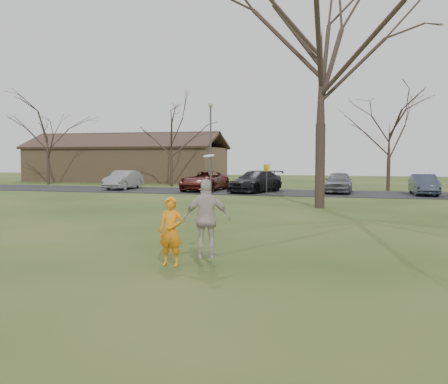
{
  "coord_description": "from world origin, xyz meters",
  "views": [
    {
      "loc": [
        3.99,
        -10.62,
        2.56
      ],
      "look_at": [
        0.0,
        4.0,
        1.5
      ],
      "focal_mm": 40.31,
      "sensor_mm": 36.0,
      "label": 1
    }
  ],
  "objects_px": {
    "car_4": "(339,182)",
    "building": "(126,163)",
    "big_tree": "(321,67)",
    "car_1": "(124,180)",
    "catching_play": "(207,219)",
    "lamp_post": "(211,136)",
    "car_3": "(256,181)",
    "car_5": "(424,185)",
    "player_defender": "(171,231)",
    "car_2": "(204,181)"
  },
  "relations": [
    {
      "from": "car_3",
      "to": "car_1",
      "type": "bearing_deg",
      "value": -164.79
    },
    {
      "from": "catching_play",
      "to": "lamp_post",
      "type": "height_order",
      "value": "lamp_post"
    },
    {
      "from": "car_1",
      "to": "building",
      "type": "relative_size",
      "value": 0.21
    },
    {
      "from": "car_4",
      "to": "car_2",
      "type": "bearing_deg",
      "value": -177.73
    },
    {
      "from": "lamp_post",
      "to": "big_tree",
      "type": "bearing_deg",
      "value": -43.15
    },
    {
      "from": "car_3",
      "to": "catching_play",
      "type": "bearing_deg",
      "value": -62.6
    },
    {
      "from": "car_4",
      "to": "building",
      "type": "height_order",
      "value": "building"
    },
    {
      "from": "car_3",
      "to": "lamp_post",
      "type": "distance_m",
      "value": 4.71
    },
    {
      "from": "car_2",
      "to": "car_3",
      "type": "height_order",
      "value": "car_3"
    },
    {
      "from": "car_5",
      "to": "building",
      "type": "relative_size",
      "value": 0.2
    },
    {
      "from": "car_1",
      "to": "car_5",
      "type": "xyz_separation_m",
      "value": [
        22.04,
        -0.3,
        -0.04
      ]
    },
    {
      "from": "car_1",
      "to": "car_3",
      "type": "relative_size",
      "value": 0.83
    },
    {
      "from": "car_1",
      "to": "lamp_post",
      "type": "xyz_separation_m",
      "value": [
        8.0,
        -2.83,
        3.2
      ]
    },
    {
      "from": "car_1",
      "to": "big_tree",
      "type": "height_order",
      "value": "big_tree"
    },
    {
      "from": "car_5",
      "to": "lamp_post",
      "type": "relative_size",
      "value": 0.67
    },
    {
      "from": "player_defender",
      "to": "building",
      "type": "xyz_separation_m",
      "value": [
        -19.7,
        37.66,
        1.12
      ]
    },
    {
      "from": "big_tree",
      "to": "catching_play",
      "type": "bearing_deg",
      "value": -95.85
    },
    {
      "from": "car_4",
      "to": "lamp_post",
      "type": "relative_size",
      "value": 0.71
    },
    {
      "from": "car_2",
      "to": "car_5",
      "type": "xyz_separation_m",
      "value": [
        15.37,
        -0.2,
        -0.06
      ]
    },
    {
      "from": "car_2",
      "to": "catching_play",
      "type": "distance_m",
      "value": 25.88
    },
    {
      "from": "car_2",
      "to": "lamp_post",
      "type": "xyz_separation_m",
      "value": [
        1.33,
        -2.73,
        3.18
      ]
    },
    {
      "from": "car_3",
      "to": "player_defender",
      "type": "bearing_deg",
      "value": -64.57
    },
    {
      "from": "car_5",
      "to": "catching_play",
      "type": "bearing_deg",
      "value": -109.92
    },
    {
      "from": "car_4",
      "to": "catching_play",
      "type": "bearing_deg",
      "value": -93.8
    },
    {
      "from": "car_3",
      "to": "catching_play",
      "type": "height_order",
      "value": "catching_play"
    },
    {
      "from": "catching_play",
      "to": "big_tree",
      "type": "xyz_separation_m",
      "value": [
        1.48,
        14.43,
        5.89
      ]
    },
    {
      "from": "car_5",
      "to": "car_1",
      "type": "bearing_deg",
      "value": 176.39
    },
    {
      "from": "catching_play",
      "to": "lamp_post",
      "type": "relative_size",
      "value": 0.39
    },
    {
      "from": "car_5",
      "to": "big_tree",
      "type": "height_order",
      "value": "big_tree"
    },
    {
      "from": "catching_play",
      "to": "big_tree",
      "type": "distance_m",
      "value": 15.66
    },
    {
      "from": "car_2",
      "to": "car_5",
      "type": "distance_m",
      "value": 15.38
    },
    {
      "from": "player_defender",
      "to": "car_1",
      "type": "bearing_deg",
      "value": 120.12
    },
    {
      "from": "car_5",
      "to": "big_tree",
      "type": "xyz_separation_m",
      "value": [
        -6.04,
        -10.03,
        6.27
      ]
    },
    {
      "from": "player_defender",
      "to": "car_2",
      "type": "relative_size",
      "value": 0.3
    },
    {
      "from": "big_tree",
      "to": "car_1",
      "type": "bearing_deg",
      "value": 147.16
    },
    {
      "from": "player_defender",
      "to": "lamp_post",
      "type": "height_order",
      "value": "lamp_post"
    },
    {
      "from": "car_3",
      "to": "building",
      "type": "xyz_separation_m",
      "value": [
        -16.69,
        13.26,
        1.13
      ]
    },
    {
      "from": "building",
      "to": "big_tree",
      "type": "bearing_deg",
      "value": -46.27
    },
    {
      "from": "car_3",
      "to": "car_4",
      "type": "bearing_deg",
      "value": 25.85
    },
    {
      "from": "lamp_post",
      "to": "building",
      "type": "bearing_deg",
      "value": 132.09
    },
    {
      "from": "big_tree",
      "to": "car_3",
      "type": "bearing_deg",
      "value": 118.62
    },
    {
      "from": "car_1",
      "to": "catching_play",
      "type": "bearing_deg",
      "value": -60.08
    },
    {
      "from": "car_3",
      "to": "big_tree",
      "type": "bearing_deg",
      "value": -42.99
    },
    {
      "from": "car_4",
      "to": "building",
      "type": "relative_size",
      "value": 0.21
    },
    {
      "from": "car_4",
      "to": "catching_play",
      "type": "height_order",
      "value": "catching_play"
    },
    {
      "from": "player_defender",
      "to": "lamp_post",
      "type": "bearing_deg",
      "value": 105.81
    },
    {
      "from": "lamp_post",
      "to": "car_2",
      "type": "bearing_deg",
      "value": 116.08
    },
    {
      "from": "car_3",
      "to": "big_tree",
      "type": "height_order",
      "value": "big_tree"
    },
    {
      "from": "car_2",
      "to": "building",
      "type": "bearing_deg",
      "value": 136.99
    },
    {
      "from": "car_1",
      "to": "car_4",
      "type": "distance_m",
      "value": 16.49
    }
  ]
}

